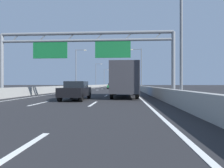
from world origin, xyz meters
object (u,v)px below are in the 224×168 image
Objects in this scene: streetlamp_right_distant at (131,77)px; red_car at (124,85)px; streetlamp_right_far at (134,74)px; box_truck at (124,79)px; sign_gantry at (84,47)px; green_car at (111,86)px; streetlamp_left_mid at (77,67)px; orange_car at (113,85)px; streetlamp_right_near at (178,24)px; streetlamp_right_mid at (140,66)px; white_car at (125,85)px; streetlamp_left_distant at (105,77)px; streetlamp_left_far at (96,74)px; black_car at (76,90)px.

streetlamp_right_distant is 27.82m from red_car.
streetlamp_right_far reaches higher than box_truck.
red_car is (-4.03, -27.12, -4.68)m from streetlamp_right_distant.
green_car is at bearing 89.50° from sign_gantry.
orange_car is (3.85, 77.69, -4.63)m from streetlamp_left_mid.
streetlamp_right_near is (7.55, -4.99, 0.56)m from sign_gantry.
streetlamp_right_mid reaches higher than white_car.
streetlamp_left_distant is at bearing 97.18° from box_truck.
streetlamp_right_far is at bearing -48.43° from red_car.
streetlamp_right_distant is at bearing 31.71° from white_car.
white_car is (-3.72, -2.30, -4.66)m from streetlamp_right_distant.
streetlamp_right_far is 58.10m from box_truck.
streetlamp_right_mid is at bearing -81.88° from orange_car.
streetlamp_right_distant is 2.04× the size of white_car.
streetlamp_right_mid is (14.93, 0.00, 0.00)m from streetlamp_left_mid.
sign_gantry is 33.96m from green_car.
streetlamp_left_distant is 29.60m from red_car.
streetlamp_right_distant is at bearing 76.73° from streetlamp_left_mid.
streetlamp_left_far is 2.18× the size of orange_car.
streetlamp_left_distant is (0.00, 31.67, 0.00)m from streetlamp_left_far.
streetlamp_left_mid is at bearing 103.88° from black_car.
box_truck is at bearing -82.82° from streetlamp_left_distant.
sign_gantry is 9.07m from streetlamp_right_near.
sign_gantry reaches higher than white_car.
black_car is (-3.83, -90.87, 0.03)m from white_car.
streetlamp_right_far is 7.67m from red_car.
streetlamp_left_far is at bearing -157.37° from red_car.
streetlamp_right_distant is (0.00, 31.67, 0.00)m from streetlamp_right_far.
streetlamp_left_distant is at bearing 103.27° from streetlamp_right_mid.
streetlamp_left_distant is 2.04× the size of white_car.
streetlamp_left_distant is at bearing 90.00° from streetlamp_left_mid.
sign_gantry is at bearing -92.50° from white_car.
streetlamp_left_distant is 90.32m from box_truck.
black_car is at bearing -88.12° from orange_car.
streetlamp_right_distant is at bearing 90.00° from streetlamp_right_near.
streetlamp_right_mid is 2.04× the size of white_car.
green_car is 36.87m from black_car.
streetlamp_right_mid reaches higher than red_car.
red_car is at bearing -98.45° from streetlamp_right_distant.
green_car is at bearing -97.35° from streetlamp_right_distant.
streetlamp_right_mid is (0.00, 31.67, 0.00)m from streetlamp_right_near.
streetlamp_right_mid is 26.71m from box_truck.
orange_car reaches higher than white_car.
orange_car is 18.21m from white_car.
streetlamp_right_distant is at bearing 87.66° from box_truck.
black_car is at bearing -104.21° from streetlamp_right_mid.
box_truck is at bearing -85.91° from orange_car.
sign_gantry is 5.15m from black_car.
streetlamp_right_distant is 18.72m from orange_car.
orange_car is 107.59m from black_car.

